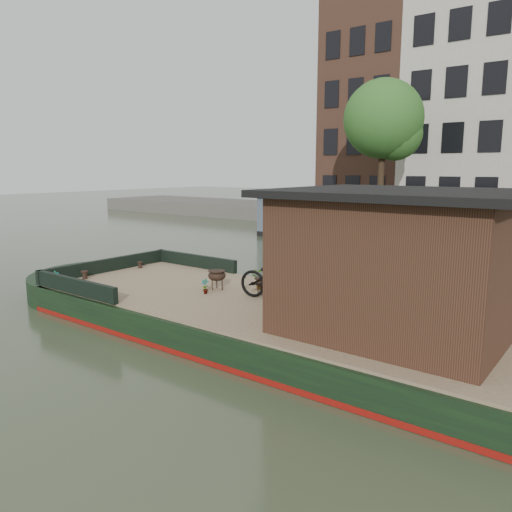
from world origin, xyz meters
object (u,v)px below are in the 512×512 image
Objects in this scene: bicycle at (277,279)px; brazier_front at (262,287)px; potted_plant_a at (205,286)px; cabin at (398,260)px; brazier_rear at (217,280)px; dinghy at (313,241)px.

brazier_front is (-0.49, 0.13, -0.26)m from bicycle.
brazier_front is at bearing 30.78° from potted_plant_a.
potted_plant_a is (-4.34, -0.15, -1.06)m from cabin.
cabin is 2.29× the size of bicycle.
cabin reaches higher than potted_plant_a.
bicycle is 1.66m from brazier_rear.
dinghy is at bearing 18.91° from bicycle.
dinghy is at bearing 108.10° from potted_plant_a.
brazier_rear is at bearing -156.19° from dinghy.
brazier_front reaches higher than dinghy.
dinghy is (-4.92, 9.67, -0.77)m from bicycle.
potted_plant_a is at bearing -178.01° from cabin.
bicycle is 0.53× the size of dinghy.
dinghy is at bearing 127.40° from cabin.
brazier_front is 0.88× the size of brazier_rear.
bicycle is 5.07× the size of potted_plant_a.
brazier_rear is at bearing 84.35° from bicycle.
brazier_front is 10.53m from dinghy.
brazier_front is at bearing 171.18° from cabin.
brazier_rear is at bearing 176.06° from cabin.
potted_plant_a is 0.87× the size of brazier_front.
dinghy is (-3.28, 9.74, -0.53)m from brazier_rear.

